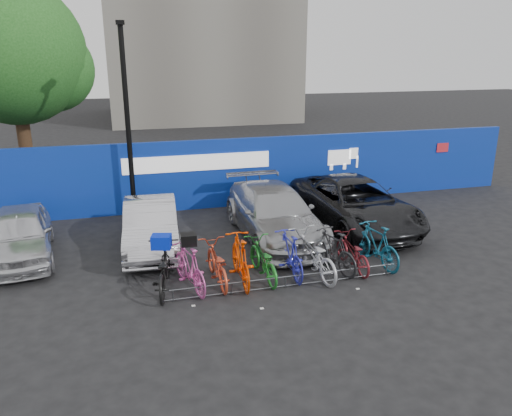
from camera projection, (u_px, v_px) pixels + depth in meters
name	position (u px, v px, depth m)	size (l,w,h in m)	color
ground	(278.00, 277.00, 12.17)	(100.00, 100.00, 0.00)	black
hoarding	(227.00, 173.00, 17.33)	(22.00, 0.18, 2.40)	#0A2C93
tree	(20.00, 56.00, 18.20)	(5.40, 5.20, 7.80)	#382314
lamppost	(127.00, 119.00, 15.35)	(0.25, 0.50, 6.11)	black
bike_rack	(286.00, 281.00, 11.57)	(5.60, 0.03, 0.30)	#595B60
car_0	(20.00, 234.00, 13.08)	(1.59, 3.94, 1.34)	silver
car_1	(151.00, 225.00, 13.76)	(1.41, 4.04, 1.33)	#BCBBC1
car_2	(274.00, 213.00, 14.57)	(2.07, 5.08, 1.47)	#A4A5A8
car_3	(354.00, 203.00, 15.48)	(2.48, 5.37, 1.49)	black
bike_0	(163.00, 269.00, 11.34)	(0.70, 2.00, 1.05)	black
bike_1	(190.00, 267.00, 11.42)	(0.51, 1.81, 1.09)	#E352AA
bike_2	(216.00, 264.00, 11.73)	(0.65, 1.85, 0.97)	#CD4526
bike_3	(240.00, 259.00, 11.73)	(0.55, 1.96, 1.18)	#F94102
bike_4	(263.00, 260.00, 11.97)	(0.63, 1.82, 0.96)	#1B7723
bike_5	(290.00, 254.00, 12.13)	(0.52, 1.83, 1.10)	#272BB4
bike_6	(312.00, 255.00, 12.10)	(0.72, 2.08, 1.09)	#B0B2B8
bike_7	(333.00, 250.00, 12.39)	(0.50, 1.79, 1.07)	#252527
bike_8	(352.00, 252.00, 12.49)	(0.60, 1.71, 0.90)	maroon
bike_9	(376.00, 245.00, 12.69)	(0.53, 1.86, 1.12)	#155A79
cargo_crate	(161.00, 242.00, 11.13)	(0.43, 0.33, 0.31)	#0620C0
cargo_topcase	(188.00, 239.00, 11.22)	(0.35, 0.32, 0.26)	black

